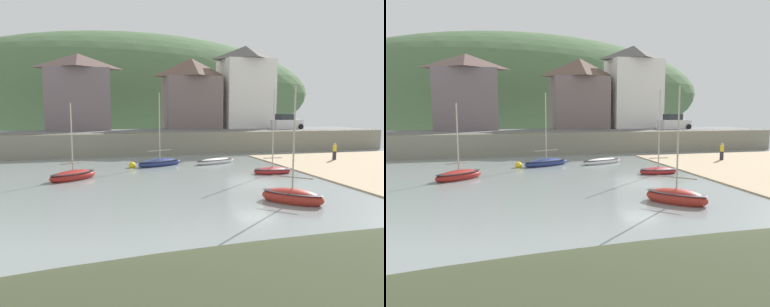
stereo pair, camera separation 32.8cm
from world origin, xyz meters
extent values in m
cube|color=gray|center=(0.00, 0.00, -0.03)|extent=(48.00, 40.00, 0.06)
cube|color=gray|center=(0.00, 17.00, 1.20)|extent=(48.00, 2.40, 2.40)
cube|color=#606060|center=(0.00, 20.70, 2.35)|extent=(48.00, 9.00, 0.10)
ellipsoid|color=#4C6A43|center=(-4.90, 55.20, 8.25)|extent=(80.00, 44.00, 23.58)
cube|color=slate|center=(-12.67, 25.20, 6.17)|extent=(7.57, 5.15, 7.54)
pyramid|color=brown|center=(-12.67, 25.20, 10.86)|extent=(7.87, 5.45, 1.84)
cube|color=slate|center=(1.79, 25.20, 5.81)|extent=(7.21, 5.27, 6.81)
pyramid|color=brown|center=(1.79, 25.20, 10.44)|extent=(7.51, 5.57, 2.46)
cube|color=silver|center=(9.49, 25.20, 7.02)|extent=(6.73, 5.73, 9.23)
pyramid|color=#52504C|center=(9.49, 25.20, 12.62)|extent=(7.03, 6.03, 1.97)
ellipsoid|color=navy|center=(-5.17, 8.96, 0.22)|extent=(4.54, 3.01, 0.80)
ellipsoid|color=black|center=(-5.17, 8.96, 0.44)|extent=(4.45, 2.95, 0.12)
cylinder|color=#B2A893|center=(-5.17, 8.96, 3.49)|extent=(0.09, 0.09, 5.74)
cylinder|color=gray|center=(-5.17, 8.96, 1.33)|extent=(2.19, 1.01, 0.07)
ellipsoid|color=white|center=(-0.03, 8.91, 0.18)|extent=(4.36, 2.50, 0.64)
ellipsoid|color=black|center=(-0.03, 8.91, 0.35)|extent=(4.28, 2.45, 0.12)
ellipsoid|color=#A92B20|center=(-0.45, -5.61, 0.27)|extent=(3.20, 3.25, 0.99)
ellipsoid|color=black|center=(-0.45, -5.61, 0.55)|extent=(3.14, 3.19, 0.12)
cylinder|color=#B2A893|center=(-0.45, -5.61, 3.45)|extent=(0.09, 0.09, 5.37)
cylinder|color=gray|center=(-0.45, -5.61, 1.38)|extent=(1.51, 1.56, 0.07)
ellipsoid|color=maroon|center=(-12.17, 4.01, 0.24)|extent=(3.67, 3.27, 0.86)
ellipsoid|color=black|center=(-12.17, 4.01, 0.47)|extent=(3.60, 3.20, 0.12)
cylinder|color=#B2A893|center=(-12.17, 4.01, 3.02)|extent=(0.09, 0.09, 4.70)
cylinder|color=gray|center=(-12.17, 4.01, 1.18)|extent=(1.60, 1.26, 0.07)
ellipsoid|color=maroon|center=(2.65, 2.88, 0.17)|extent=(3.06, 1.40, 0.63)
ellipsoid|color=black|center=(2.65, 2.88, 0.35)|extent=(2.99, 1.37, 0.12)
cylinder|color=#B2A893|center=(2.65, 2.88, 3.48)|extent=(0.09, 0.09, 5.98)
cylinder|color=gray|center=(2.65, 2.88, 1.21)|extent=(1.57, 0.09, 0.07)
cube|color=silver|center=(13.52, 20.70, 3.00)|extent=(4.25, 2.09, 1.20)
cube|color=#282D33|center=(13.27, 20.70, 3.95)|extent=(2.24, 1.70, 0.80)
cylinder|color=black|center=(15.17, 21.50, 2.72)|extent=(0.64, 0.22, 0.64)
cylinder|color=black|center=(15.17, 19.90, 2.72)|extent=(0.64, 0.22, 0.64)
cylinder|color=black|center=(11.87, 21.50, 2.72)|extent=(0.64, 0.22, 0.64)
cylinder|color=black|center=(11.87, 19.90, 2.72)|extent=(0.64, 0.22, 0.64)
cube|color=#282833|center=(11.67, 7.82, 0.51)|extent=(0.28, 0.20, 0.82)
cylinder|color=gold|center=(11.67, 7.82, 1.21)|extent=(0.34, 0.34, 0.58)
sphere|color=#D1A889|center=(11.67, 7.82, 1.61)|extent=(0.22, 0.22, 0.22)
sphere|color=yellow|center=(-7.65, 8.31, 0.19)|extent=(0.62, 0.62, 0.62)
camera|label=1|loc=(-10.23, -22.62, 4.91)|focal=34.08mm
camera|label=2|loc=(-9.91, -22.70, 4.91)|focal=34.08mm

